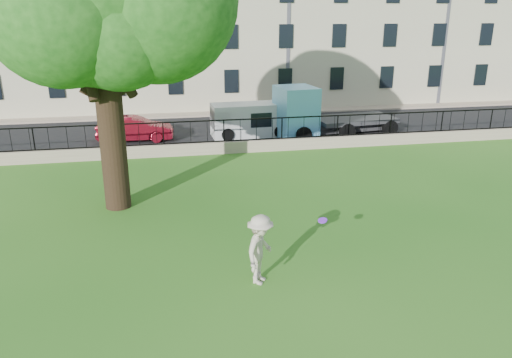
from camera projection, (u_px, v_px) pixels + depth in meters
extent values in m
plane|color=#276A19|center=(280.00, 265.00, 14.23)|extent=(120.00, 120.00, 0.00)
cube|color=gray|center=(224.00, 147.00, 25.29)|extent=(50.00, 0.40, 0.60)
cube|color=black|center=(224.00, 141.00, 25.19)|extent=(50.00, 0.05, 0.06)
cube|color=black|center=(224.00, 120.00, 24.84)|extent=(50.00, 0.05, 0.06)
cube|color=black|center=(214.00, 132.00, 29.76)|extent=(60.00, 9.00, 0.01)
cube|color=gray|center=(206.00, 114.00, 34.58)|extent=(60.00, 1.40, 0.12)
cube|color=beige|center=(195.00, 16.00, 37.81)|extent=(56.00, 10.00, 13.00)
cylinder|color=black|center=(113.00, 140.00, 17.64)|extent=(0.92, 0.92, 5.04)
sphere|color=#1B5216|center=(156.00, 0.00, 15.73)|extent=(5.26, 5.26, 5.26)
imported|color=beige|center=(260.00, 250.00, 13.02)|extent=(1.27, 1.43, 1.92)
cylinder|color=#7F29EB|center=(323.00, 220.00, 14.30)|extent=(0.34, 0.35, 0.12)
imported|color=maroon|center=(135.00, 129.00, 27.52)|extent=(4.16, 1.62, 1.35)
cube|color=silver|center=(251.00, 120.00, 28.61)|extent=(4.54, 1.96, 1.87)
cube|color=#61B2E3|center=(335.00, 110.00, 28.64)|extent=(7.16, 3.27, 2.90)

